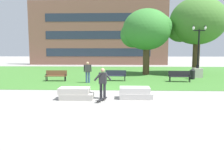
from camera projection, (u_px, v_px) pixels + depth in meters
ground_plane at (93, 90)px, 14.55m from camera, size 140.00×140.00×0.00m
grass_lawn at (104, 74)px, 24.47m from camera, size 40.00×20.00×0.02m
concrete_block_center at (76, 94)px, 11.95m from camera, size 1.87×0.90×0.64m
concrete_block_left at (135, 93)px, 12.11m from camera, size 1.80×0.90×0.64m
person_skateboarder at (103, 82)px, 11.91m from camera, size 0.96×0.44×1.71m
skateboard at (101, 100)px, 11.51m from camera, size 0.59×1.02×0.14m
park_bench_near_left at (180, 76)px, 18.25m from camera, size 1.83×0.66×0.90m
park_bench_near_right at (56, 75)px, 18.69m from camera, size 1.81×0.57×0.90m
park_bench_far_left at (116, 75)px, 18.82m from camera, size 1.83×0.64×0.90m
lamp_post_right at (198, 67)px, 21.02m from camera, size 1.32×0.80×4.97m
tree_far_left at (146, 30)px, 23.07m from camera, size 5.32×5.06×6.93m
tree_far_right at (197, 22)px, 23.23m from camera, size 6.13×5.84×8.17m
trash_bin at (192, 74)px, 19.84m from camera, size 0.49×0.49×0.96m
person_bystander_near_lawn at (88, 71)px, 17.59m from camera, size 0.65×0.29×1.71m
building_facade_distant at (98, 33)px, 38.28m from camera, size 24.40×1.03×11.17m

